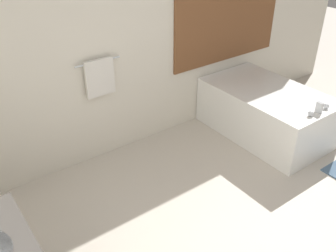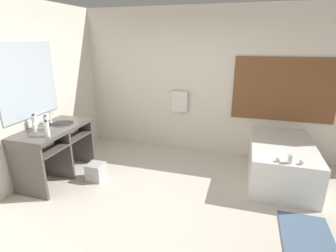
% 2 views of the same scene
% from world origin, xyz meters
% --- Properties ---
extents(wall_back_with_blinds, '(7.40, 0.13, 2.70)m').
position_xyz_m(wall_back_with_blinds, '(0.05, 2.23, 1.35)').
color(wall_back_with_blinds, silver).
rests_on(wall_back_with_blinds, ground_plane).
extents(bathtub, '(0.93, 1.55, 0.72)m').
position_xyz_m(bathtub, '(1.54, 1.41, 0.33)').
color(bathtub, white).
rests_on(bathtub, ground_plane).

